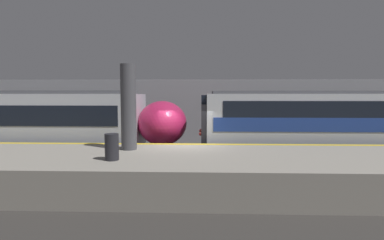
{
  "coord_description": "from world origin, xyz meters",
  "views": [
    {
      "loc": [
        0.8,
        -12.67,
        3.19
      ],
      "look_at": [
        0.31,
        0.82,
        2.09
      ],
      "focal_mm": 28.0,
      "sensor_mm": 36.0,
      "label": 1
    }
  ],
  "objects": [
    {
      "name": "trash_bin",
      "position": [
        -2.1,
        -3.34,
        1.56
      ],
      "size": [
        0.44,
        0.44,
        0.85
      ],
      "color": "#232328",
      "rests_on": "platform"
    },
    {
      "name": "station_rear_barrier",
      "position": [
        0.0,
        6.54,
        2.11
      ],
      "size": [
        50.0,
        0.15,
        4.22
      ],
      "color": "#939399",
      "rests_on": "ground"
    },
    {
      "name": "ground_plane",
      "position": [
        0.0,
        0.0,
        0.0
      ],
      "size": [
        120.0,
        120.0,
        0.0
      ],
      "primitive_type": "plane",
      "color": "#33302D"
    },
    {
      "name": "support_pillar_near",
      "position": [
        -2.02,
        -1.44,
        2.75
      ],
      "size": [
        0.58,
        0.58,
        3.24
      ],
      "color": "#47474C",
      "rests_on": "platform"
    },
    {
      "name": "platform",
      "position": [
        0.0,
        -2.39,
        0.57
      ],
      "size": [
        40.0,
        4.79,
        1.14
      ],
      "color": "gray",
      "rests_on": "ground"
    },
    {
      "name": "train_boxy",
      "position": [
        7.97,
        2.05,
        1.75
      ],
      "size": [
        14.57,
        2.91,
        3.41
      ],
      "color": "black",
      "rests_on": "ground"
    }
  ]
}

